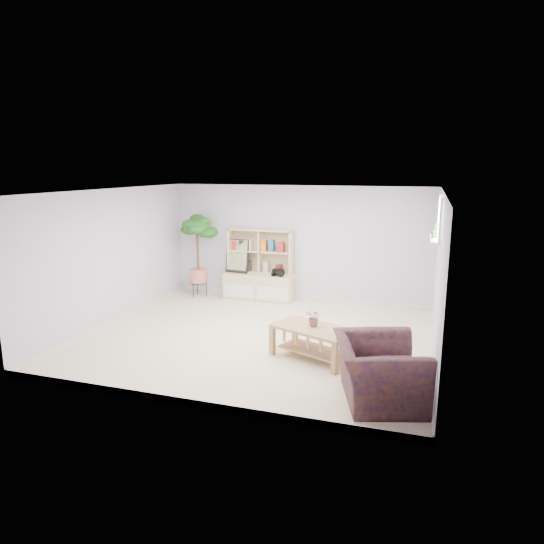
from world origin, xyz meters
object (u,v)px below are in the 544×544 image
(coffee_table, at_px, (313,343))
(armchair, at_px, (379,367))
(storage_unit, at_px, (259,265))
(floor_tree, at_px, (198,256))

(coffee_table, relative_size, armchair, 1.02)
(coffee_table, height_order, armchair, armchair)
(storage_unit, bearing_deg, armchair, -53.49)
(coffee_table, height_order, floor_tree, floor_tree)
(coffee_table, bearing_deg, armchair, -23.36)
(floor_tree, distance_m, armchair, 5.61)
(floor_tree, relative_size, armchair, 1.55)
(coffee_table, distance_m, floor_tree, 4.17)
(armchair, bearing_deg, storage_unit, 19.46)
(storage_unit, relative_size, floor_tree, 0.84)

